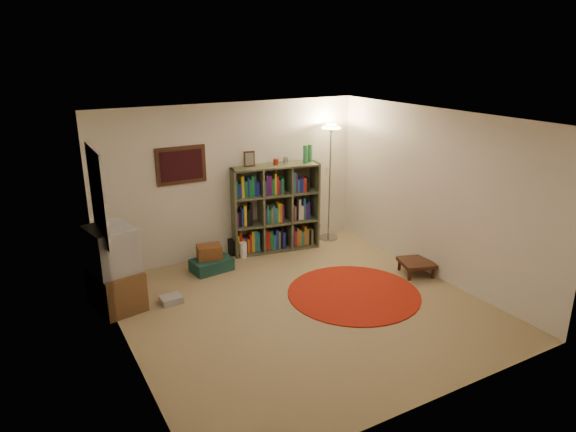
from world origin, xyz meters
name	(u,v)px	position (x,y,z in m)	size (l,w,h in m)	color
room	(299,218)	(-0.05, 0.05, 1.26)	(4.54, 4.54, 2.54)	#988159
bookshelf	(274,209)	(0.64, 2.06, 0.71)	(1.52, 0.66, 1.77)	#4C5035
floor_lamp	(331,144)	(1.74, 2.01, 1.73)	(0.47, 0.47, 2.08)	#AEADB2
floor_fan	(313,228)	(1.52, 2.21, 0.18)	(0.31, 0.19, 0.35)	black
tv_stand	(114,269)	(-2.15, 1.26, 0.54)	(0.68, 0.86, 1.12)	brown
dvd_box	(171,299)	(-1.50, 1.01, 0.05)	(0.29, 0.24, 0.09)	#AAABAF
suitcase	(212,265)	(-0.63, 1.72, 0.10)	(0.64, 0.46, 0.19)	#143730
wicker_basket	(209,252)	(-0.64, 1.77, 0.30)	(0.41, 0.33, 0.21)	brown
duffel_bag	(239,244)	(0.06, 2.23, 0.13)	(0.40, 0.35, 0.27)	black
paper_towel	(243,250)	(0.03, 1.98, 0.13)	(0.16, 0.16, 0.26)	white
red_rug	(354,293)	(0.82, 0.00, 0.01)	(1.87, 1.87, 0.02)	maroon
side_table	(416,263)	(2.05, 0.07, 0.18)	(0.60, 0.60, 0.22)	#351C12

